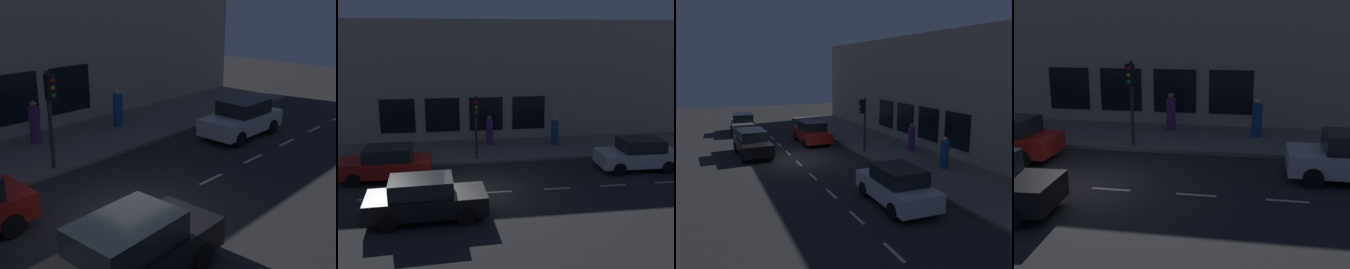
{
  "view_description": "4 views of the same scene",
  "coord_description": "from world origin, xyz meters",
  "views": [
    {
      "loc": [
        -7.94,
        7.07,
        5.8
      ],
      "look_at": [
        1.1,
        -2.67,
        1.54
      ],
      "focal_mm": 46.05,
      "sensor_mm": 36.0,
      "label": 1
    },
    {
      "loc": [
        -15.61,
        1.01,
        6.44
      ],
      "look_at": [
        3.16,
        -1.81,
        1.74
      ],
      "focal_mm": 41.94,
      "sensor_mm": 36.0,
      "label": 2
    },
    {
      "loc": [
        -4.96,
        -19.42,
        5.36
      ],
      "look_at": [
        2.49,
        -1.68,
        1.61
      ],
      "focal_mm": 36.91,
      "sensor_mm": 36.0,
      "label": 3
    },
    {
      "loc": [
        -11.36,
        -5.16,
        4.71
      ],
      "look_at": [
        1.47,
        -2.93,
        1.43
      ],
      "focal_mm": 44.93,
      "sensor_mm": 36.0,
      "label": 4
    }
  ],
  "objects": [
    {
      "name": "pedestrian_0",
      "position": [
        7.22,
        -1.42,
        0.95
      ],
      "size": [
        0.56,
        0.56,
        1.75
      ],
      "rotation": [
        0.0,
        0.0,
        2.65
      ],
      "color": "#5B2D70",
      "rests_on": "sidewalk"
    },
    {
      "name": "building_facade",
      "position": [
        8.8,
        0.0,
        3.75
      ],
      "size": [
        0.65,
        32.0,
        7.52
      ],
      "color": "#B2A893",
      "rests_on": "ground"
    },
    {
      "name": "lane_centre_line",
      "position": [
        0.0,
        -1.0,
        0.0
      ],
      "size": [
        0.12,
        27.2,
        0.01
      ],
      "color": "beige",
      "rests_on": "ground"
    },
    {
      "name": "sidewalk",
      "position": [
        6.25,
        0.0,
        0.07
      ],
      "size": [
        4.5,
        32.0,
        0.15
      ],
      "color": "slate",
      "rests_on": "ground"
    },
    {
      "name": "traffic_light",
      "position": [
        4.29,
        -0.42,
        2.52
      ],
      "size": [
        0.47,
        0.32,
        3.37
      ],
      "color": "#2D2D30",
      "rests_on": "sidewalk"
    },
    {
      "name": "ground_plane",
      "position": [
        0.0,
        0.0,
        0.0
      ],
      "size": [
        60.0,
        60.0,
        0.0
      ],
      "primitive_type": "plane",
      "color": "#28282B"
    },
    {
      "name": "pedestrian_1",
      "position": [
        6.67,
        -5.31,
        0.91
      ],
      "size": [
        0.53,
        0.53,
        1.67
      ],
      "rotation": [
        0.0,
        0.0,
        4.95
      ],
      "color": "#1E5189",
      "rests_on": "sidewalk"
    }
  ]
}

